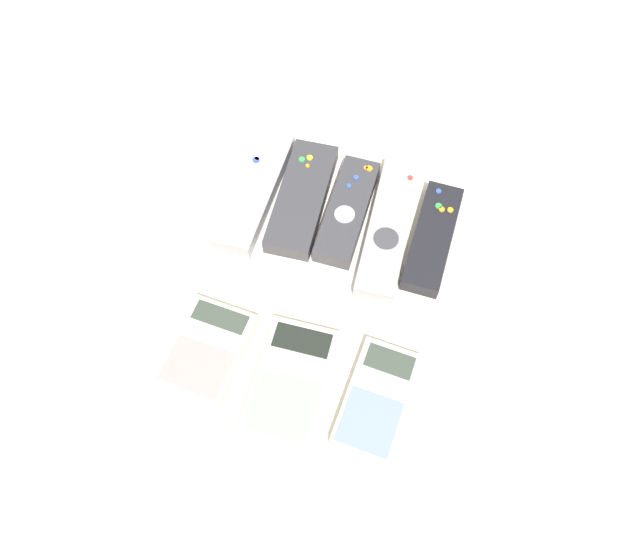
% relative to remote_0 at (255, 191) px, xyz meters
% --- Properties ---
extents(ground_plane, '(3.00, 3.00, 0.00)m').
position_rel_remote_0_xyz_m(ground_plane, '(0.12, -0.13, -0.01)').
color(ground_plane, beige).
extents(remote_0, '(0.05, 0.18, 0.02)m').
position_rel_remote_0_xyz_m(remote_0, '(0.00, 0.00, 0.00)').
color(remote_0, gray).
rests_on(remote_0, ground_plane).
extents(remote_1, '(0.07, 0.17, 0.03)m').
position_rel_remote_0_xyz_m(remote_1, '(0.06, 0.01, 0.00)').
color(remote_1, '#333338').
rests_on(remote_1, ground_plane).
extents(remote_2, '(0.05, 0.15, 0.03)m').
position_rel_remote_0_xyz_m(remote_2, '(0.12, 0.00, 0.00)').
color(remote_2, '#333338').
rests_on(remote_2, ground_plane).
extents(remote_3, '(0.06, 0.20, 0.02)m').
position_rel_remote_0_xyz_m(remote_3, '(0.18, -0.00, -0.00)').
color(remote_3, gray).
rests_on(remote_3, ground_plane).
extents(remote_4, '(0.05, 0.15, 0.02)m').
position_rel_remote_0_xyz_m(remote_4, '(0.23, -0.00, -0.00)').
color(remote_4, black).
rests_on(remote_4, ground_plane).
extents(calculator_0, '(0.09, 0.11, 0.02)m').
position_rel_remote_0_xyz_m(calculator_0, '(0.02, -0.22, -0.00)').
color(calculator_0, beige).
rests_on(calculator_0, ground_plane).
extents(calculator_1, '(0.09, 0.14, 0.02)m').
position_rel_remote_0_xyz_m(calculator_1, '(0.12, -0.23, -0.00)').
color(calculator_1, beige).
rests_on(calculator_1, ground_plane).
extents(calculator_2, '(0.07, 0.13, 0.02)m').
position_rel_remote_0_xyz_m(calculator_2, '(0.22, -0.22, -0.00)').
color(calculator_2, '#B2B2B7').
rests_on(calculator_2, ground_plane).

